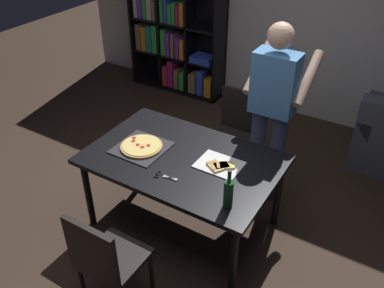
{
  "coord_description": "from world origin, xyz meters",
  "views": [
    {
      "loc": [
        1.51,
        -2.33,
        2.75
      ],
      "look_at": [
        0.0,
        0.15,
        0.8
      ],
      "focal_mm": 38.62,
      "sensor_mm": 36.0,
      "label": 1
    }
  ],
  "objects_px": {
    "wine_bottle": "(228,193)",
    "kitchen_scissors": "(162,176)",
    "person_serving_pizza": "(273,106)",
    "chair_near_camera": "(105,258)",
    "chair_far_side": "(235,128)",
    "bookshelf": "(177,27)",
    "pepperoni_pizza_on_tray": "(141,147)",
    "dining_table": "(183,164)"
  },
  "relations": [
    {
      "from": "bookshelf",
      "to": "kitchen_scissors",
      "type": "xyz_separation_m",
      "value": [
        1.59,
        -2.67,
        -0.16
      ]
    },
    {
      "from": "person_serving_pizza",
      "to": "pepperoni_pizza_on_tray",
      "type": "distance_m",
      "value": 1.21
    },
    {
      "from": "dining_table",
      "to": "chair_near_camera",
      "type": "relative_size",
      "value": 1.77
    },
    {
      "from": "chair_near_camera",
      "to": "wine_bottle",
      "type": "relative_size",
      "value": 2.85
    },
    {
      "from": "kitchen_scissors",
      "to": "chair_near_camera",
      "type": "bearing_deg",
      "value": -89.85
    },
    {
      "from": "chair_far_side",
      "to": "wine_bottle",
      "type": "relative_size",
      "value": 2.85
    },
    {
      "from": "person_serving_pizza",
      "to": "kitchen_scissors",
      "type": "relative_size",
      "value": 8.93
    },
    {
      "from": "chair_near_camera",
      "to": "chair_far_side",
      "type": "xyz_separation_m",
      "value": [
        0.0,
        2.01,
        0.0
      ]
    },
    {
      "from": "chair_far_side",
      "to": "pepperoni_pizza_on_tray",
      "type": "height_order",
      "value": "chair_far_side"
    },
    {
      "from": "chair_far_side",
      "to": "wine_bottle",
      "type": "height_order",
      "value": "wine_bottle"
    },
    {
      "from": "dining_table",
      "to": "wine_bottle",
      "type": "height_order",
      "value": "wine_bottle"
    },
    {
      "from": "pepperoni_pizza_on_tray",
      "to": "kitchen_scissors",
      "type": "relative_size",
      "value": 2.14
    },
    {
      "from": "bookshelf",
      "to": "wine_bottle",
      "type": "distance_m",
      "value": 3.48
    },
    {
      "from": "dining_table",
      "to": "person_serving_pizza",
      "type": "distance_m",
      "value": 0.96
    },
    {
      "from": "wine_bottle",
      "to": "kitchen_scissors",
      "type": "height_order",
      "value": "wine_bottle"
    },
    {
      "from": "chair_far_side",
      "to": "pepperoni_pizza_on_tray",
      "type": "distance_m",
      "value": 1.16
    },
    {
      "from": "pepperoni_pizza_on_tray",
      "to": "wine_bottle",
      "type": "relative_size",
      "value": 1.33
    },
    {
      "from": "pepperoni_pizza_on_tray",
      "to": "kitchen_scissors",
      "type": "distance_m",
      "value": 0.44
    },
    {
      "from": "pepperoni_pizza_on_tray",
      "to": "kitchen_scissors",
      "type": "height_order",
      "value": "pepperoni_pizza_on_tray"
    },
    {
      "from": "chair_far_side",
      "to": "person_serving_pizza",
      "type": "xyz_separation_m",
      "value": [
        0.45,
        -0.22,
        0.49
      ]
    },
    {
      "from": "pepperoni_pizza_on_tray",
      "to": "wine_bottle",
      "type": "height_order",
      "value": "wine_bottle"
    },
    {
      "from": "dining_table",
      "to": "kitchen_scissors",
      "type": "height_order",
      "value": "kitchen_scissors"
    },
    {
      "from": "person_serving_pizza",
      "to": "kitchen_scissors",
      "type": "height_order",
      "value": "person_serving_pizza"
    },
    {
      "from": "chair_far_side",
      "to": "person_serving_pizza",
      "type": "relative_size",
      "value": 0.51
    },
    {
      "from": "wine_bottle",
      "to": "chair_far_side",
      "type": "bearing_deg",
      "value": 113.82
    },
    {
      "from": "bookshelf",
      "to": "person_serving_pizza",
      "type": "xyz_separation_m",
      "value": [
        2.05,
        -1.59,
        0.09
      ]
    },
    {
      "from": "chair_far_side",
      "to": "kitchen_scissors",
      "type": "distance_m",
      "value": 1.32
    },
    {
      "from": "person_serving_pizza",
      "to": "bookshelf",
      "type": "bearing_deg",
      "value": 142.11
    },
    {
      "from": "wine_bottle",
      "to": "pepperoni_pizza_on_tray",
      "type": "bearing_deg",
      "value": 164.66
    },
    {
      "from": "chair_far_side",
      "to": "bookshelf",
      "type": "xyz_separation_m",
      "value": [
        -1.59,
        1.37,
        0.4
      ]
    },
    {
      "from": "chair_far_side",
      "to": "kitchen_scissors",
      "type": "relative_size",
      "value": 4.59
    },
    {
      "from": "wine_bottle",
      "to": "kitchen_scissors",
      "type": "relative_size",
      "value": 1.61
    },
    {
      "from": "dining_table",
      "to": "wine_bottle",
      "type": "relative_size",
      "value": 5.03
    },
    {
      "from": "chair_near_camera",
      "to": "wine_bottle",
      "type": "height_order",
      "value": "wine_bottle"
    },
    {
      "from": "person_serving_pizza",
      "to": "kitchen_scissors",
      "type": "distance_m",
      "value": 1.19
    },
    {
      "from": "chair_near_camera",
      "to": "bookshelf",
      "type": "height_order",
      "value": "bookshelf"
    },
    {
      "from": "bookshelf",
      "to": "person_serving_pizza",
      "type": "relative_size",
      "value": 1.11
    },
    {
      "from": "wine_bottle",
      "to": "kitchen_scissors",
      "type": "xyz_separation_m",
      "value": [
        -0.59,
        0.04,
        -0.11
      ]
    },
    {
      "from": "dining_table",
      "to": "kitchen_scissors",
      "type": "distance_m",
      "value": 0.3
    },
    {
      "from": "chair_near_camera",
      "to": "chair_far_side",
      "type": "height_order",
      "value": "same"
    },
    {
      "from": "wine_bottle",
      "to": "kitchen_scissors",
      "type": "bearing_deg",
      "value": 176.15
    },
    {
      "from": "chair_near_camera",
      "to": "pepperoni_pizza_on_tray",
      "type": "xyz_separation_m",
      "value": [
        -0.37,
        0.94,
        0.25
      ]
    }
  ]
}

